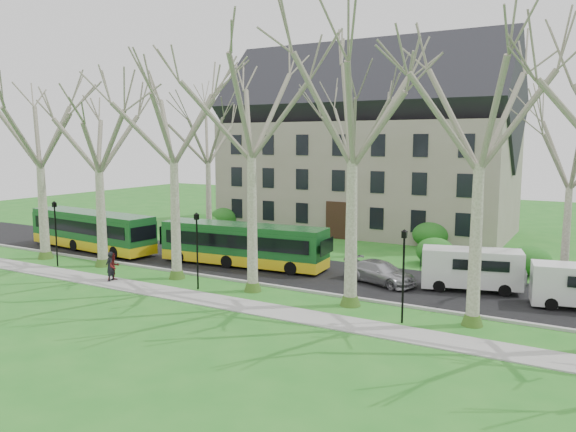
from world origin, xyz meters
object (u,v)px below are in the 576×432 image
at_px(bus_lead, 92,230).
at_px(van_a, 471,270).
at_px(pedestrian_a, 110,266).
at_px(bus_follow, 243,244).
at_px(pedestrian_b, 114,267).
at_px(sedan, 381,272).

bearing_deg(bus_lead, van_a, 10.52).
bearing_deg(pedestrian_a, van_a, 97.28).
bearing_deg(bus_follow, pedestrian_a, -126.46).
xyz_separation_m(van_a, pedestrian_b, (-19.12, -8.29, -0.33)).
xyz_separation_m(bus_lead, pedestrian_a, (8.67, -6.23, -0.61)).
height_order(bus_lead, pedestrian_a, bus_lead).
bearing_deg(pedestrian_b, van_a, -61.03).
bearing_deg(bus_lead, bus_follow, 10.77).
bearing_deg(sedan, bus_follow, 109.10).
relative_size(bus_follow, pedestrian_b, 6.95).
bearing_deg(van_a, bus_follow, 170.27).
distance_m(bus_lead, pedestrian_a, 10.69).
distance_m(sedan, pedestrian_b, 15.93).
relative_size(bus_lead, sedan, 2.67).
relative_size(bus_follow, van_a, 2.17).
xyz_separation_m(bus_lead, sedan, (22.91, 1.24, -0.85)).
height_order(sedan, van_a, van_a).
distance_m(sedan, van_a, 5.07).
distance_m(bus_follow, pedestrian_a, 8.69).
xyz_separation_m(bus_lead, van_a, (27.84, 2.30, -0.34)).
distance_m(bus_lead, van_a, 27.94).
xyz_separation_m(bus_follow, pedestrian_a, (-4.55, -7.38, -0.55)).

